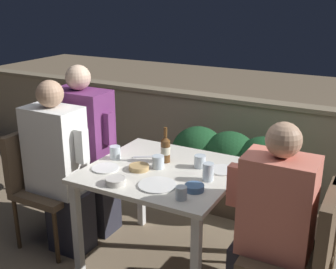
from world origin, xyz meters
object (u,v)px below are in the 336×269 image
(person_purple_stripe, at_px, (86,150))
(beer_bottle, at_px, (165,149))
(person_coral_top, at_px, (269,226))
(chair_right_near, at_px, (305,247))
(potted_plant, at_px, (62,147))
(person_white_polo, at_px, (60,168))
(chair_right_far, at_px, (318,221))
(chair_left_far, at_px, (68,161))
(chair_left_near, at_px, (41,176))

(person_purple_stripe, distance_m, beer_bottle, 0.76)
(person_coral_top, bearing_deg, chair_right_near, -0.00)
(person_coral_top, distance_m, potted_plant, 2.29)
(person_white_polo, distance_m, chair_right_far, 1.78)
(chair_left_far, xyz_separation_m, chair_right_near, (1.95, -0.33, 0.00))
(chair_left_near, height_order, chair_right_far, same)
(chair_left_near, xyz_separation_m, potted_plant, (-0.43, 0.71, -0.08))
(chair_right_near, bearing_deg, person_white_polo, 179.53)
(chair_left_near, bearing_deg, potted_plant, 121.38)
(chair_left_far, bearing_deg, person_purple_stripe, 0.00)
(person_purple_stripe, bearing_deg, chair_right_far, -0.21)
(chair_left_far, xyz_separation_m, person_coral_top, (1.75, -0.33, 0.08))
(chair_left_near, bearing_deg, person_purple_stripe, 60.00)
(person_white_polo, distance_m, person_coral_top, 1.54)
(chair_left_near, bearing_deg, chair_right_near, -0.42)
(chair_left_far, height_order, person_coral_top, person_coral_top)
(person_white_polo, distance_m, chair_right_near, 1.74)
(beer_bottle, bearing_deg, person_coral_top, -19.01)
(chair_left_far, height_order, chair_right_far, same)
(person_white_polo, bearing_deg, chair_right_near, -0.47)
(chair_left_far, distance_m, potted_plant, 0.58)
(chair_left_far, xyz_separation_m, beer_bottle, (0.94, -0.05, 0.30))
(chair_left_near, distance_m, person_purple_stripe, 0.39)
(person_purple_stripe, relative_size, beer_bottle, 5.40)
(beer_bottle, distance_m, potted_plant, 1.48)
(chair_right_near, xyz_separation_m, beer_bottle, (-1.01, 0.28, 0.30))
(person_purple_stripe, relative_size, person_coral_top, 1.10)
(chair_left_near, bearing_deg, beer_bottle, 16.04)
(person_purple_stripe, xyz_separation_m, person_coral_top, (1.55, -0.33, -0.06))
(chair_right_near, height_order, potted_plant, chair_right_near)
(chair_right_near, height_order, person_coral_top, person_coral_top)
(chair_right_far, bearing_deg, person_coral_top, -123.19)
(person_coral_top, height_order, chair_right_far, person_coral_top)
(person_purple_stripe, distance_m, person_coral_top, 1.59)
(chair_right_far, bearing_deg, chair_right_near, -92.02)
(chair_right_far, distance_m, beer_bottle, 1.07)
(chair_left_far, height_order, chair_right_near, same)
(person_white_polo, distance_m, person_purple_stripe, 0.32)
(person_coral_top, distance_m, beer_bottle, 0.89)
(chair_right_near, height_order, chair_right_far, same)
(chair_right_near, relative_size, potted_plant, 1.18)
(chair_right_far, bearing_deg, person_purple_stripe, 179.79)
(person_coral_top, xyz_separation_m, potted_plant, (-2.17, 0.72, -0.16))
(chair_right_near, height_order, beer_bottle, beer_bottle)
(chair_left_far, relative_size, person_purple_stripe, 0.66)
(chair_left_near, distance_m, chair_right_far, 1.97)
(chair_left_far, height_order, person_purple_stripe, person_purple_stripe)
(beer_bottle, bearing_deg, chair_left_far, 176.73)
(chair_left_near, xyz_separation_m, chair_right_far, (1.95, 0.31, 0.00))
(chair_right_near, bearing_deg, chair_left_near, 179.58)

